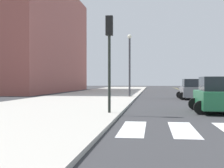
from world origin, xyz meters
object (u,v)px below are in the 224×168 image
at_px(traffic_light_far_corner, 109,45).
at_px(street_lamp, 130,59).
at_px(car_green_third, 216,96).
at_px(car_gray_nearest, 192,90).

height_order(traffic_light_far_corner, street_lamp, street_lamp).
bearing_deg(car_green_third, car_gray_nearest, 89.61).
xyz_separation_m(car_gray_nearest, traffic_light_far_corner, (-5.95, -15.38, 2.69)).
relative_size(car_green_third, street_lamp, 0.69).
distance_m(car_gray_nearest, street_lamp, 7.06).
bearing_deg(traffic_light_far_corner, car_green_third, 21.52).
bearing_deg(street_lamp, car_gray_nearest, -14.65).
distance_m(car_gray_nearest, traffic_light_far_corner, 16.71).
bearing_deg(street_lamp, traffic_light_far_corner, -89.39).
distance_m(traffic_light_far_corner, street_lamp, 16.99).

